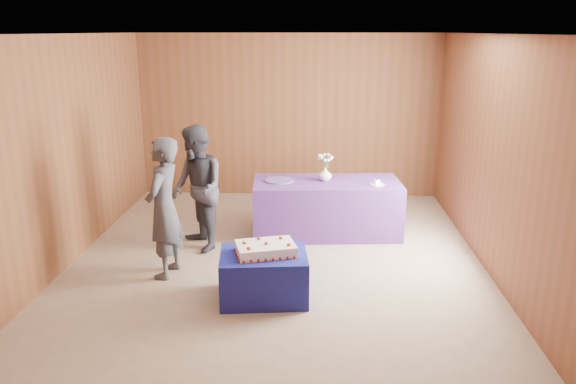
# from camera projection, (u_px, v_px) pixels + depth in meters

# --- Properties ---
(ground) EXTENTS (6.00, 6.00, 0.00)m
(ground) POSITION_uv_depth(u_px,v_px,m) (276.00, 262.00, 6.87)
(ground) COLOR gray
(ground) RESTS_ON ground
(room_shell) EXTENTS (5.04, 6.04, 2.72)m
(room_shell) POSITION_uv_depth(u_px,v_px,m) (275.00, 116.00, 6.37)
(room_shell) COLOR brown
(room_shell) RESTS_ON ground
(cake_table) EXTENTS (0.97, 0.80, 0.50)m
(cake_table) POSITION_uv_depth(u_px,v_px,m) (264.00, 276.00, 5.91)
(cake_table) COLOR navy
(cake_table) RESTS_ON ground
(serving_table) EXTENTS (2.06, 1.04, 0.75)m
(serving_table) POSITION_uv_depth(u_px,v_px,m) (326.00, 208.00, 7.77)
(serving_table) COLOR #512F83
(serving_table) RESTS_ON ground
(sheet_cake) EXTENTS (0.71, 0.58, 0.15)m
(sheet_cake) POSITION_uv_depth(u_px,v_px,m) (266.00, 249.00, 5.82)
(sheet_cake) COLOR white
(sheet_cake) RESTS_ON cake_table
(vase) EXTENTS (0.18, 0.18, 0.18)m
(vase) POSITION_uv_depth(u_px,v_px,m) (325.00, 174.00, 7.67)
(vase) COLOR white
(vase) RESTS_ON serving_table
(flower_spray) EXTENTS (0.21, 0.22, 0.17)m
(flower_spray) POSITION_uv_depth(u_px,v_px,m) (325.00, 158.00, 7.61)
(flower_spray) COLOR #2D7231
(flower_spray) RESTS_ON vase
(platter) EXTENTS (0.52, 0.52, 0.02)m
(platter) POSITION_uv_depth(u_px,v_px,m) (279.00, 180.00, 7.67)
(platter) COLOR #5F4B97
(platter) RESTS_ON serving_table
(plate) EXTENTS (0.27, 0.27, 0.01)m
(plate) POSITION_uv_depth(u_px,v_px,m) (377.00, 184.00, 7.49)
(plate) COLOR silver
(plate) RESTS_ON serving_table
(cake_slice) EXTENTS (0.08, 0.08, 0.08)m
(cake_slice) POSITION_uv_depth(u_px,v_px,m) (377.00, 182.00, 7.48)
(cake_slice) COLOR white
(cake_slice) RESTS_ON plate
(knife) EXTENTS (0.26, 0.09, 0.00)m
(knife) POSITION_uv_depth(u_px,v_px,m) (382.00, 187.00, 7.38)
(knife) COLOR #BABABF
(knife) RESTS_ON serving_table
(guest_left) EXTENTS (0.47, 0.64, 1.62)m
(guest_left) POSITION_uv_depth(u_px,v_px,m) (164.00, 208.00, 6.31)
(guest_left) COLOR #3A3C45
(guest_left) RESTS_ON ground
(guest_right) EXTENTS (0.93, 0.99, 1.61)m
(guest_right) POSITION_uv_depth(u_px,v_px,m) (197.00, 189.00, 7.09)
(guest_right) COLOR #33323C
(guest_right) RESTS_ON ground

